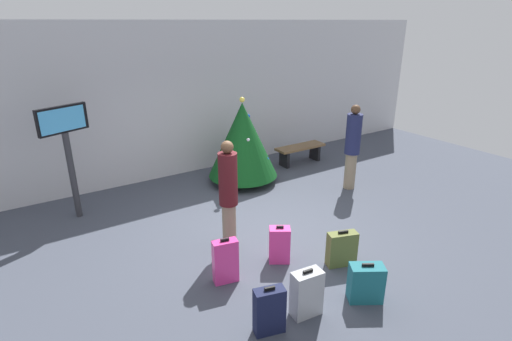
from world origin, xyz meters
TOP-DOWN VIEW (x-y plane):
  - ground_plane at (0.00, 0.00)m, footprint 16.00×16.00m
  - back_wall at (0.00, 3.64)m, footprint 16.00×0.20m
  - holiday_tree at (0.95, 2.22)m, footprint 1.60×1.60m
  - flight_info_kiosk at (-2.63, 2.49)m, footprint 0.90×0.43m
  - waiting_bench at (2.90, 2.51)m, footprint 1.39×0.44m
  - traveller_0 at (2.78, 0.60)m, footprint 0.41×0.41m
  - traveller_1 at (-0.74, -0.11)m, footprint 0.35×0.35m
  - suitcase_0 at (0.14, -2.27)m, footprint 0.51×0.45m
  - suitcase_1 at (-0.71, -2.05)m, footprint 0.41×0.25m
  - suitcase_2 at (-1.24, -0.88)m, footprint 0.39×0.24m
  - suitcase_3 at (-0.28, -0.89)m, footprint 0.38×0.35m
  - suitcase_4 at (-1.29, -2.04)m, footprint 0.41×0.26m
  - suitcase_5 at (0.46, -1.49)m, footprint 0.49×0.32m

SIDE VIEW (x-z plane):
  - ground_plane at x=0.00m, z-range 0.00..0.00m
  - suitcase_0 at x=0.14m, z-range -0.02..0.55m
  - suitcase_5 at x=0.46m, z-range -0.02..0.57m
  - suitcase_3 at x=-0.28m, z-range -0.02..0.61m
  - suitcase_4 at x=-1.29m, z-range -0.02..0.63m
  - suitcase_1 at x=-0.71m, z-range -0.02..0.66m
  - suitcase_2 at x=-1.24m, z-range -0.02..0.69m
  - waiting_bench at x=2.90m, z-range 0.12..0.60m
  - traveller_1 at x=-0.74m, z-range 0.07..1.93m
  - traveller_0 at x=2.78m, z-range 0.06..1.97m
  - holiday_tree at x=0.95m, z-range 0.03..2.04m
  - flight_info_kiosk at x=-2.63m, z-range 0.44..2.60m
  - back_wall at x=0.00m, z-range 0.00..3.59m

